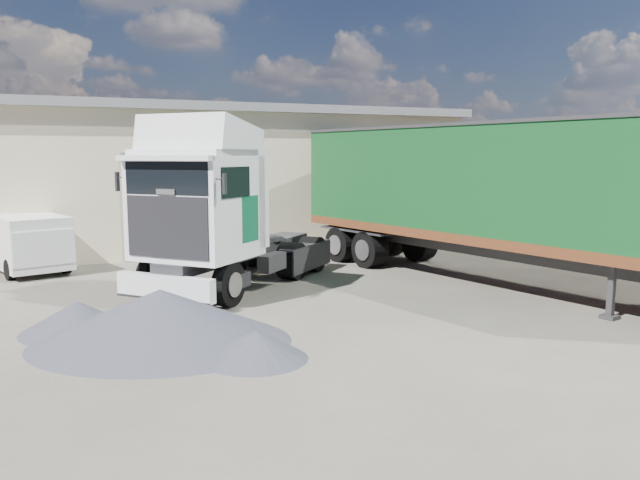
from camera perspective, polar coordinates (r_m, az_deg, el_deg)
name	(u,v)px	position (r m, az deg, el deg)	size (l,w,h in m)	color
ground	(370,326)	(13.04, 4.58, -7.88)	(120.00, 120.00, 0.00)	black
warehouse	(57,177)	(27.22, -22.91, 5.37)	(30.60, 12.60, 5.42)	#BAAC8F
brick_boundary_wall	(581,218)	(24.41, 22.73, 1.85)	(0.35, 26.00, 2.50)	brown
tractor_unit	(217,220)	(16.07, -9.43, 1.82)	(6.43, 6.34, 4.46)	black
box_trailer	(486,187)	(17.74, 14.92, 4.74)	(5.85, 13.38, 4.35)	#2D2D30
panel_van	(24,242)	(21.04, -25.41, -0.14)	(2.97, 4.55, 1.73)	black
gravel_heap	(157,318)	(12.21, -14.72, -6.88)	(6.32, 6.32, 1.03)	black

